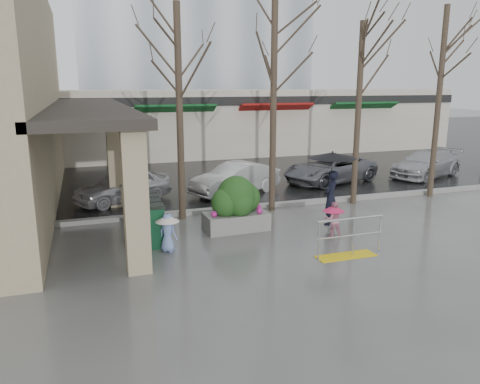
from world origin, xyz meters
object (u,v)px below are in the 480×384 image
handrail (348,242)px  news_boxes (152,218)px  car_c (330,169)px  car_d (426,164)px  woman (331,178)px  car_b (235,179)px  child_pink (333,216)px  car_a (123,186)px  tree_east (443,56)px  child_blue (168,228)px  tree_west (178,60)px  tree_midwest (274,57)px  planter (236,204)px  tree_mideast (361,69)px

handrail → news_boxes: size_ratio=0.87×
car_c → car_d: bearing=70.3°
woman → car_b: 5.29m
handrail → child_pink: (0.43, 1.56, 0.23)m
car_a → car_d: 14.25m
tree_east → child_pink: 8.47m
child_blue → car_b: car_b is taller
woman → car_c: (3.22, 5.78, -0.88)m
car_c → child_pink: bearing=-45.3°
tree_east → car_a: size_ratio=1.95×
tree_west → child_blue: 5.43m
tree_midwest → child_blue: tree_midwest is taller
tree_west → planter: bearing=-53.0°
car_a → car_c: bearing=69.2°
woman → child_pink: 1.52m
child_blue → car_b: 6.94m
tree_midwest → news_boxes: bearing=-159.0°
tree_mideast → child_blue: 9.10m
tree_east → tree_west: bearing=180.0°
planter → car_b: 4.83m
planter → car_d: planter is taller
child_pink → woman: bearing=-101.5°
woman → tree_mideast: bearing=-174.5°
car_b → tree_mideast: bearing=31.2°
woman → child_pink: woman is taller
tree_midwest → planter: tree_midwest is taller
tree_mideast → car_c: 5.68m
child_blue → car_d: bearing=-110.8°
planter → car_a: bearing=122.4°
news_boxes → car_d: car_d is taller
tree_mideast → child_pink: size_ratio=6.21×
planter → car_b: planter is taller
news_boxes → car_c: (8.76, 5.34, 0.03)m
handrail → news_boxes: bearing=146.0°
handrail → car_c: 9.42m
planter → car_a: (-2.96, 4.66, -0.17)m
tree_west → tree_mideast: size_ratio=1.05×
tree_east → news_boxes: bearing=-171.4°
woman → car_d: 10.00m
handrail → car_a: bearing=123.0°
child_blue → car_b: bearing=-78.9°
tree_east → car_c: size_ratio=1.59×
tree_midwest → tree_east: bearing=-0.0°
tree_west → car_a: bearing=119.5°
tree_west → car_b: bearing=45.8°
child_blue → car_a: bearing=-39.5°
tree_midwest → car_c: size_ratio=1.54×
woman → car_b: woman is taller
handrail → tree_mideast: tree_mideast is taller
news_boxes → car_d: (13.83, 5.09, 0.03)m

